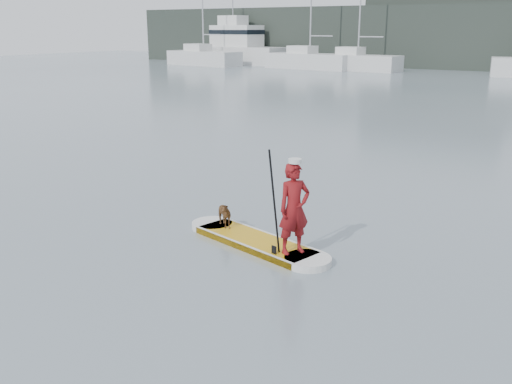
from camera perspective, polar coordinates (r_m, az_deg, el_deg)
The scene contains 11 objects.
ground at distance 9.19m, azimuth -9.94°, elevation -8.63°, with size 140.00×140.00×0.00m, color slate.
paddleboard at distance 10.42m, azimuth -0.00°, elevation -4.97°, with size 3.22×1.42×0.12m.
paddler at distance 9.54m, azimuth 3.83°, elevation -1.67°, with size 0.57×0.37×1.56m, color maroon.
white_cap at distance 9.32m, azimuth 3.93°, elevation 3.12°, with size 0.22×0.22×0.07m, color silver.
dog at distance 10.97m, azimuth -3.39°, elevation -2.19°, with size 0.27×0.59×0.50m, color brown.
paddle at distance 9.49m, azimuth 1.84°, elevation -2.40°, with size 0.11×0.30×2.00m.
sailboat_a at distance 62.45m, azimuth -5.30°, elevation 13.31°, with size 8.99×4.05×12.59m.
sailboat_b at distance 56.96m, azimuth 5.33°, elevation 13.09°, with size 9.19×3.85×13.24m.
sailboat_c at distance 55.18m, azimuth 10.07°, elevation 12.74°, with size 8.18×3.43×11.43m.
motor_yacht_b at distance 64.87m, azimuth -1.58°, elevation 14.38°, with size 10.75×5.15×6.81m.
shore_building_west at distance 62.18m, azimuth 17.75°, elevation 15.97°, with size 14.00×4.00×9.00m, color #212924.
Camera 1 is at (5.64, -6.18, 3.80)m, focal length 40.00 mm.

